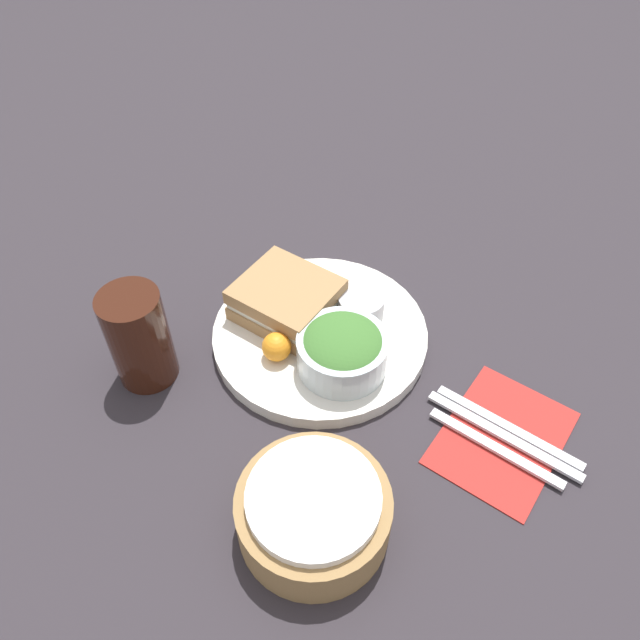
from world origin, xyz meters
TOP-DOWN VIEW (x-y plane):
  - ground_plane at (0.00, 0.00)m, footprint 4.00×4.00m
  - plate at (0.00, 0.00)m, footprint 0.30×0.30m
  - sandwich at (0.06, 0.00)m, footprint 0.13×0.12m
  - salad_bowl at (-0.06, 0.03)m, footprint 0.12×0.12m
  - dressing_cup at (-0.03, -0.06)m, footprint 0.06×0.06m
  - orange_wedge at (0.02, 0.07)m, footprint 0.04×0.04m
  - drink_glass at (0.15, 0.18)m, footprint 0.08×0.08m
  - bread_basket at (-0.15, 0.22)m, footprint 0.17×0.17m
  - napkin at (-0.27, 0.00)m, footprint 0.13×0.18m
  - fork at (-0.27, -0.01)m, footprint 0.19×0.01m
  - knife at (-0.27, 0.00)m, footprint 0.20×0.01m
  - spoon at (-0.27, 0.02)m, footprint 0.17×0.01m

SIDE VIEW (x-z plane):
  - ground_plane at x=0.00m, z-range 0.00..0.00m
  - napkin at x=-0.27m, z-range 0.00..0.00m
  - fork at x=-0.27m, z-range 0.00..0.01m
  - knife at x=-0.27m, z-range 0.00..0.01m
  - spoon at x=-0.27m, z-range 0.00..0.01m
  - plate at x=0.00m, z-range 0.00..0.02m
  - bread_basket at x=-0.15m, z-range 0.00..0.07m
  - dressing_cup at x=-0.03m, z-range 0.02..0.06m
  - orange_wedge at x=0.02m, z-range 0.02..0.06m
  - sandwich at x=0.06m, z-range 0.02..0.07m
  - salad_bowl at x=-0.06m, z-range 0.02..0.08m
  - drink_glass at x=0.15m, z-range 0.00..0.14m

